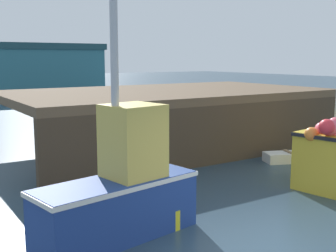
% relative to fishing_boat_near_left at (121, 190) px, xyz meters
% --- Properties ---
extents(pier, '(11.03, 6.25, 2.01)m').
position_rel_fishing_boat_near_left_xyz_m(pier, '(4.97, 5.65, 0.77)').
color(pier, brown).
rests_on(pier, ground).
extents(fishing_boat_near_left, '(3.12, 1.53, 4.79)m').
position_rel_fishing_boat_near_left_xyz_m(fishing_boat_near_left, '(0.00, 0.00, 0.00)').
color(fishing_boat_near_left, navy).
rests_on(fishing_boat_near_left, ground).
extents(rowboat, '(1.57, 1.12, 0.33)m').
position_rel_fishing_boat_near_left_xyz_m(rowboat, '(6.78, 2.26, -0.70)').
color(rowboat, white).
rests_on(rowboat, ground).
extents(warehouse, '(10.25, 4.30, 4.31)m').
position_rel_fishing_boat_near_left_xyz_m(warehouse, '(7.24, 29.38, 1.32)').
color(warehouse, '#2D6B7A').
rests_on(warehouse, ground).
extents(mooring_buoy_foreground, '(0.49, 0.49, 0.63)m').
position_rel_fishing_boat_near_left_xyz_m(mooring_buoy_foreground, '(0.93, -0.11, -0.57)').
color(mooring_buoy_foreground, yellow).
rests_on(mooring_buoy_foreground, ground).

